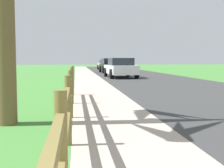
% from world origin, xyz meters
% --- Properties ---
extents(ground_plane, '(120.00, 120.00, 0.00)m').
position_xyz_m(ground_plane, '(0.00, 25.00, 0.00)').
color(ground_plane, '#438036').
extents(road_asphalt, '(7.00, 66.00, 0.01)m').
position_xyz_m(road_asphalt, '(3.50, 27.00, 0.00)').
color(road_asphalt, '#373737').
rests_on(road_asphalt, ground).
extents(curb_concrete, '(6.00, 66.00, 0.01)m').
position_xyz_m(curb_concrete, '(-3.00, 27.00, 0.00)').
color(curb_concrete, '#B8A695').
rests_on(curb_concrete, ground).
extents(grass_verge, '(5.00, 66.00, 0.00)m').
position_xyz_m(grass_verge, '(-4.50, 27.00, 0.01)').
color(grass_verge, '#438036').
rests_on(grass_verge, ground).
extents(rail_fence, '(0.11, 11.83, 1.14)m').
position_xyz_m(rail_fence, '(-2.04, 5.98, 0.66)').
color(rail_fence, olive).
rests_on(rail_fence, ground).
extents(parked_suv_white, '(2.27, 4.94, 1.52)m').
position_xyz_m(parked_suv_white, '(1.55, 23.13, 0.76)').
color(parked_suv_white, white).
rests_on(parked_suv_white, ground).
extents(parked_car_black, '(2.31, 4.29, 1.53)m').
position_xyz_m(parked_car_black, '(1.82, 32.10, 0.78)').
color(parked_car_black, black).
rests_on(parked_car_black, ground).
extents(parked_car_beige, '(2.24, 4.35, 1.39)m').
position_xyz_m(parked_car_beige, '(2.30, 41.96, 0.71)').
color(parked_car_beige, '#C6B793').
rests_on(parked_car_beige, ground).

